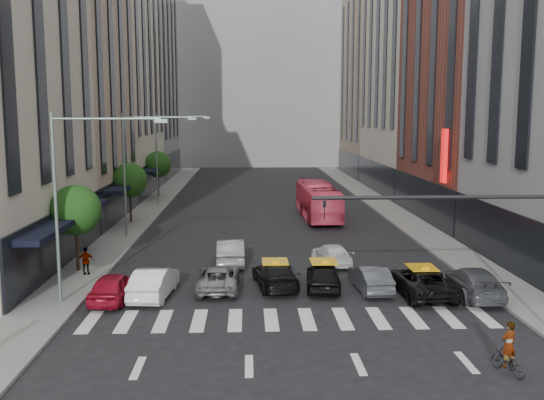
{
  "coord_description": "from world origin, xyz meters",
  "views": [
    {
      "loc": [
        -2.02,
        -24.39,
        9.03
      ],
      "look_at": [
        -0.57,
        11.25,
        4.0
      ],
      "focal_mm": 40.0,
      "sensor_mm": 36.0,
      "label": 1
    }
  ],
  "objects": [
    {
      "name": "car_row2_left",
      "position": [
        -3.08,
        11.78,
        0.77
      ],
      "size": [
        1.78,
        4.72,
        1.54
      ],
      "primitive_type": "imported",
      "rotation": [
        0.0,
        0.0,
        3.17
      ],
      "color": "#9A9A9F",
      "rests_on": "ground"
    },
    {
      "name": "bus",
      "position": [
        4.12,
        27.75,
        1.57
      ],
      "size": [
        2.97,
        11.34,
        3.14
      ],
      "primitive_type": "imported",
      "rotation": [
        0.0,
        0.0,
        3.17
      ],
      "color": "#F04668",
      "rests_on": "ground"
    },
    {
      "name": "pedestrian_far",
      "position": [
        -11.06,
        9.0,
        0.93
      ],
      "size": [
        0.92,
        0.38,
        1.57
      ],
      "primitive_type": "imported",
      "rotation": [
        0.0,
        0.0,
        3.14
      ],
      "color": "gray",
      "rests_on": "sidewalk_left"
    },
    {
      "name": "taxi_center",
      "position": [
        1.9,
        6.11,
        0.74
      ],
      "size": [
        2.14,
        4.47,
        1.47
      ],
      "primitive_type": "imported",
      "rotation": [
        0.0,
        0.0,
        3.05
      ],
      "color": "black",
      "rests_on": "ground"
    },
    {
      "name": "building_left_d",
      "position": [
        -17.0,
        65.0,
        15.0
      ],
      "size": [
        8.0,
        18.0,
        30.0
      ],
      "primitive_type": "cube",
      "color": "gray",
      "rests_on": "ground"
    },
    {
      "name": "taxi_right",
      "position": [
        6.7,
        4.83,
        0.71
      ],
      "size": [
        2.57,
        5.23,
        1.43
      ],
      "primitive_type": "imported",
      "rotation": [
        0.0,
        0.0,
        3.18
      ],
      "color": "black",
      "rests_on": "ground"
    },
    {
      "name": "rider",
      "position": [
        7.08,
        -4.52,
        1.66
      ],
      "size": [
        0.71,
        0.6,
        1.66
      ],
      "primitive_type": "imported",
      "rotation": [
        0.0,
        0.0,
        3.53
      ],
      "color": "gray",
      "rests_on": "motorcycle"
    },
    {
      "name": "building_right_b",
      "position": [
        17.0,
        27.0,
        13.0
      ],
      "size": [
        8.0,
        18.0,
        26.0
      ],
      "primitive_type": "cube",
      "color": "brown",
      "rests_on": "ground"
    },
    {
      "name": "building_far",
      "position": [
        0.0,
        85.0,
        18.0
      ],
      "size": [
        30.0,
        10.0,
        36.0
      ],
      "primitive_type": "cube",
      "color": "gray",
      "rests_on": "ground"
    },
    {
      "name": "sidewalk_right",
      "position": [
        11.5,
        30.0,
        0.07
      ],
      "size": [
        3.0,
        96.0,
        0.15
      ],
      "primitive_type": "cube",
      "color": "slate",
      "rests_on": "ground"
    },
    {
      "name": "streetlamp_mid",
      "position": [
        -10.04,
        20.0,
        5.9
      ],
      "size": [
        5.38,
        0.25,
        9.0
      ],
      "color": "gray",
      "rests_on": "sidewalk_left"
    },
    {
      "name": "liberty_sign",
      "position": [
        12.6,
        20.0,
        6.0
      ],
      "size": [
        0.3,
        0.7,
        4.0
      ],
      "color": "red",
      "rests_on": "ground"
    },
    {
      "name": "building_left_b",
      "position": [
        -17.0,
        28.0,
        12.0
      ],
      "size": [
        8.0,
        16.0,
        24.0
      ],
      "primitive_type": "cube",
      "color": "tan",
      "rests_on": "ground"
    },
    {
      "name": "tree_mid",
      "position": [
        -11.8,
        26.0,
        3.65
      ],
      "size": [
        2.88,
        2.88,
        4.95
      ],
      "color": "black",
      "rests_on": "sidewalk_left"
    },
    {
      "name": "car_row2_right",
      "position": [
        3.09,
        11.43,
        0.62
      ],
      "size": [
        2.3,
        4.45,
        1.23
      ],
      "primitive_type": "imported",
      "rotation": [
        0.0,
        0.0,
        3.28
      ],
      "color": "white",
      "rests_on": "ground"
    },
    {
      "name": "taxi_left",
      "position": [
        -0.6,
        6.57,
        0.69
      ],
      "size": [
        2.56,
        4.97,
        1.38
      ],
      "primitive_type": "imported",
      "rotation": [
        0.0,
        0.0,
        3.28
      ],
      "color": "black",
      "rests_on": "ground"
    },
    {
      "name": "sidewalk_left",
      "position": [
        -11.5,
        30.0,
        0.07
      ],
      "size": [
        3.0,
        96.0,
        0.15
      ],
      "primitive_type": "cube",
      "color": "slate",
      "rests_on": "ground"
    },
    {
      "name": "car_silver",
      "position": [
        -3.57,
        6.23,
        0.64
      ],
      "size": [
        2.12,
        4.6,
        1.28
      ],
      "primitive_type": "imported",
      "rotation": [
        0.0,
        0.0,
        3.14
      ],
      "color": "gray",
      "rests_on": "ground"
    },
    {
      "name": "tree_far",
      "position": [
        -11.8,
        42.0,
        3.65
      ],
      "size": [
        2.88,
        2.88,
        4.95
      ],
      "color": "black",
      "rests_on": "sidewalk_left"
    },
    {
      "name": "car_red",
      "position": [
        -8.6,
        4.55,
        0.71
      ],
      "size": [
        1.94,
        4.27,
        1.42
      ],
      "primitive_type": "imported",
      "rotation": [
        0.0,
        0.0,
        3.08
      ],
      "color": "maroon",
      "rests_on": "ground"
    },
    {
      "name": "building_left_c",
      "position": [
        -17.0,
        46.0,
        18.0
      ],
      "size": [
        8.0,
        20.0,
        36.0
      ],
      "primitive_type": "cube",
      "color": "beige",
      "rests_on": "ground"
    },
    {
      "name": "building_right_c",
      "position": [
        17.0,
        46.0,
        20.0
      ],
      "size": [
        8.0,
        20.0,
        40.0
      ],
      "primitive_type": "cube",
      "color": "beige",
      "rests_on": "ground"
    },
    {
      "name": "ground",
      "position": [
        0.0,
        0.0,
        0.0
      ],
      "size": [
        160.0,
        160.0,
        0.0
      ],
      "primitive_type": "plane",
      "color": "black",
      "rests_on": "ground"
    },
    {
      "name": "traffic_signal",
      "position": [
        7.69,
        -1.0,
        4.47
      ],
      "size": [
        10.1,
        0.2,
        6.0
      ],
      "color": "black",
      "rests_on": "ground"
    },
    {
      "name": "streetlamp_near",
      "position": [
        -10.04,
        4.0,
        5.9
      ],
      "size": [
        5.38,
        0.25,
        9.0
      ],
      "color": "gray",
      "rests_on": "sidewalk_left"
    },
    {
      "name": "tree_near",
      "position": [
        -11.8,
        10.0,
        3.65
      ],
      "size": [
        2.88,
        2.88,
        4.95
      ],
      "color": "black",
      "rests_on": "sidewalk_left"
    },
    {
      "name": "car_grey_mid",
      "position": [
        4.3,
        5.76,
        0.68
      ],
      "size": [
        1.73,
        4.22,
        1.36
      ],
      "primitive_type": "imported",
      "rotation": [
        0.0,
        0.0,
        3.21
      ],
      "color": "#404348",
      "rests_on": "ground"
    },
    {
      "name": "car_grey_curb",
      "position": [
        9.17,
        4.52,
        0.74
      ],
      "size": [
        2.11,
        5.12,
        1.48
      ],
      "primitive_type": "imported",
      "rotation": [
        0.0,
        0.0,
        3.13
      ],
      "color": "#484A50",
      "rests_on": "ground"
    },
    {
      "name": "car_white_front",
      "position": [
        -6.71,
        5.09,
        0.76
      ],
      "size": [
        2.05,
        4.74,
        1.52
      ],
      "primitive_type": "imported",
      "rotation": [
        0.0,
        0.0,
        3.04
      ],
      "color": "white",
      "rests_on": "ground"
    },
    {
      "name": "streetlamp_far",
      "position": [
        -10.04,
        36.0,
        5.9
      ],
      "size": [
        5.38,
        0.25,
        9.0
      ],
      "color": "gray",
      "rests_on": "sidewalk_left"
    },
    {
      "name": "building_right_d",
      "position": [
        17.0,
        65.0,
        14.0
      ],
      "size": [
        8.0,
        18.0,
        28.0
      ],
      "primitive_type": "cube",
      "color": "tan",
      "rests_on": "ground"
    },
    {
      "name": "motorcycle",
      "position": [
        7.08,
        -4.52,
        0.41
      ],
      "size": [
        1.1,
        1.66,
        0.83
      ],
      "primitive_type": "imported",
      "rotation": [
        0.0,
        0.0,
        3.53
      ],
      "color": "black",
      "rests_on": "ground"
    }
  ]
}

